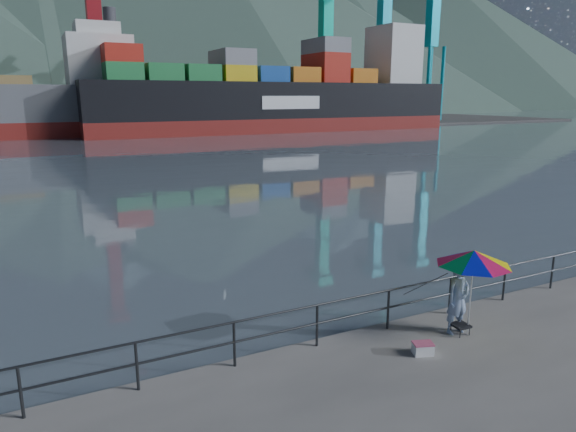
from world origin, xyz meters
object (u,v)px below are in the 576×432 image
at_px(fisherman, 458,299).
at_px(cooler_bag, 423,349).
at_px(beach_umbrella, 474,258).
at_px(container_ship, 286,94).

xyz_separation_m(fisherman, cooler_bag, (-1.45, -0.49, -0.74)).
bearing_deg(beach_umbrella, container_ship, 66.75).
bearing_deg(fisherman, container_ship, 66.79).
relative_size(beach_umbrella, container_ship, 0.04).
xyz_separation_m(beach_umbrella, cooler_bag, (-1.61, -0.27, -1.81)).
relative_size(cooler_bag, container_ship, 0.01).
bearing_deg(cooler_bag, container_ship, 85.52).
bearing_deg(beach_umbrella, cooler_bag, -170.51).
xyz_separation_m(fisherman, beach_umbrella, (0.17, -0.22, 1.06)).
bearing_deg(fisherman, beach_umbrella, -53.31).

